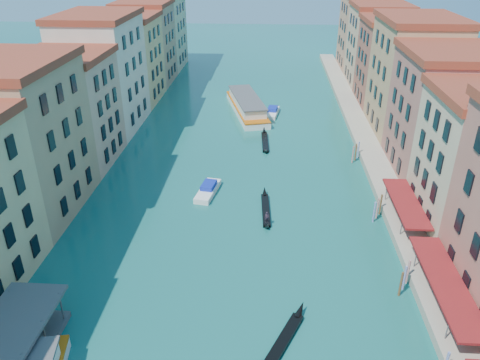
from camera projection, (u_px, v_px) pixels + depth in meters
name	position (u px, v px, depth m)	size (l,w,h in m)	color
left_bank_palazzos	(91.00, 86.00, 80.79)	(12.80, 128.40, 21.00)	#CBB394
right_bank_palazzos	(421.00, 91.00, 77.81)	(12.80, 128.40, 21.00)	brown
quay	(366.00, 142.00, 82.48)	(4.00, 140.00, 1.00)	#ADA68B
restaurant_awnings	(448.00, 287.00, 44.00)	(3.20, 44.55, 3.12)	maroon
mooring_poles_right	(398.00, 262.00, 50.10)	(1.44, 54.24, 3.20)	brown
vaporetto_far	(247.00, 105.00, 97.78)	(10.37, 22.79, 3.31)	white
gondola_fore	(266.00, 209.00, 61.95)	(1.42, 10.64, 2.12)	black
gondola_right	(279.00, 347.00, 40.78)	(5.48, 10.69, 2.27)	black
gondola_far	(265.00, 141.00, 83.31)	(1.51, 11.51, 1.63)	black
motorboat_mid	(208.00, 190.00, 66.40)	(3.20, 6.98, 1.39)	white
motorboat_far	(272.00, 112.00, 96.72)	(3.19, 7.28, 1.46)	white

